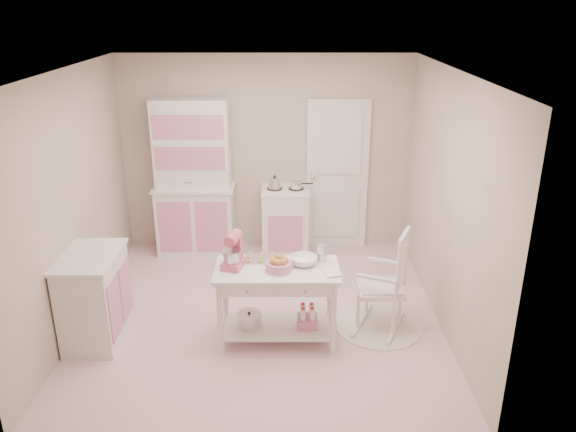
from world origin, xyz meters
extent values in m
plane|color=#CF8196|center=(0.00, 0.00, 0.00)|extent=(3.80, 3.80, 0.00)
cube|color=white|center=(0.00, 0.00, 2.60)|extent=(3.80, 3.80, 0.04)
cube|color=beige|center=(0.00, 1.90, 1.30)|extent=(3.80, 0.04, 2.60)
cube|color=beige|center=(0.00, -1.90, 1.30)|extent=(3.80, 0.04, 2.60)
cube|color=beige|center=(-1.90, 0.00, 1.30)|extent=(0.04, 3.80, 2.60)
cube|color=beige|center=(1.90, 0.00, 1.30)|extent=(0.04, 3.80, 2.60)
cube|color=white|center=(0.95, 1.87, 1.02)|extent=(0.82, 0.05, 2.04)
cube|color=white|center=(-0.94, 1.66, 1.04)|extent=(1.06, 0.50, 2.08)
cube|color=white|center=(0.26, 1.61, 0.46)|extent=(0.62, 0.57, 0.92)
cube|color=white|center=(-1.63, -0.43, 0.46)|extent=(0.54, 0.84, 0.92)
cylinder|color=white|center=(1.24, -0.22, 0.01)|extent=(0.92, 0.92, 0.01)
cube|color=white|center=(1.24, -0.22, 0.55)|extent=(0.72, 0.85, 1.10)
cube|color=white|center=(0.18, -0.47, 0.40)|extent=(1.20, 0.60, 0.80)
cube|color=#D45975|center=(-0.24, -0.45, 0.97)|extent=(0.27, 0.32, 0.34)
cube|color=silver|center=(0.03, -0.29, 0.81)|extent=(0.34, 0.24, 0.02)
cylinder|color=pink|center=(0.20, -0.52, 0.85)|extent=(0.25, 0.25, 0.09)
imported|color=white|center=(0.44, -0.39, 0.84)|extent=(0.27, 0.27, 0.08)
cylinder|color=silver|center=(0.62, -0.31, 0.89)|extent=(0.10, 0.10, 0.17)
imported|color=white|center=(0.63, -0.59, 0.81)|extent=(0.19, 0.23, 0.02)
camera|label=1|loc=(0.29, -5.32, 3.21)|focal=35.00mm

